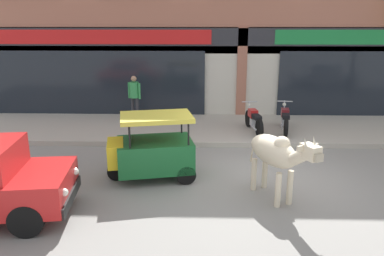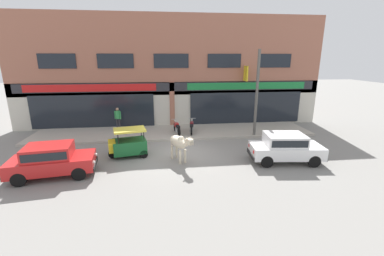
% 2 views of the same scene
% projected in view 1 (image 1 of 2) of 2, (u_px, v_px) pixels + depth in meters
% --- Properties ---
extents(ground_plane, '(90.00, 90.00, 0.00)m').
position_uv_depth(ground_plane, '(263.00, 178.00, 8.87)').
color(ground_plane, gray).
extents(sidewalk, '(19.00, 3.61, 0.15)m').
position_uv_depth(sidewalk, '(245.00, 129.00, 12.71)').
color(sidewalk, '#A8A093').
rests_on(sidewalk, ground).
extents(shop_building, '(23.00, 1.40, 8.17)m').
position_uv_depth(shop_building, '(243.00, 14.00, 13.67)').
color(shop_building, '#9E604C').
rests_on(shop_building, ground).
extents(cow, '(1.18, 1.99, 1.61)m').
position_uv_depth(cow, '(276.00, 153.00, 7.55)').
color(cow, beige).
rests_on(cow, ground).
extents(auto_rickshaw, '(2.12, 1.50, 1.52)m').
position_uv_depth(auto_rickshaw, '(152.00, 151.00, 8.70)').
color(auto_rickshaw, black).
rests_on(auto_rickshaw, ground).
extents(motorcycle_0, '(0.53, 1.80, 0.88)m').
position_uv_depth(motorcycle_0, '(254.00, 120.00, 12.01)').
color(motorcycle_0, black).
rests_on(motorcycle_0, sidewalk).
extents(motorcycle_1, '(0.57, 1.81, 0.88)m').
position_uv_depth(motorcycle_1, '(285.00, 119.00, 12.10)').
color(motorcycle_1, black).
rests_on(motorcycle_1, sidewalk).
extents(pedestrian, '(0.47, 0.32, 1.60)m').
position_uv_depth(pedestrian, '(134.00, 93.00, 13.31)').
color(pedestrian, '#2D2D33').
rests_on(pedestrian, sidewalk).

